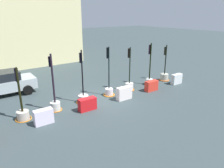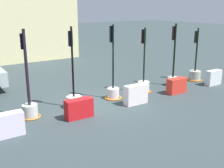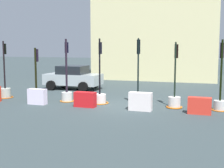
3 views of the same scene
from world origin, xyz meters
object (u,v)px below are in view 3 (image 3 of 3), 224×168
(traffic_light_1, at_px, (36,91))
(construction_barrier_4, at_px, (200,106))
(traffic_light_6, at_px, (220,98))
(construction_barrier_2, at_px, (85,100))
(traffic_light_3, at_px, (100,95))
(construction_barrier_3, at_px, (140,102))
(traffic_light_4, at_px, (138,96))
(traffic_light_5, at_px, (175,97))
(traffic_light_0, at_px, (5,89))
(traffic_light_2, at_px, (67,90))
(construction_barrier_1, at_px, (37,97))
(car_silver_hatchback, at_px, (73,77))

(traffic_light_1, xyz_separation_m, construction_barrier_4, (9.13, -1.07, -0.14))
(traffic_light_6, relative_size, construction_barrier_2, 3.05)
(traffic_light_3, bearing_deg, traffic_light_1, -179.09)
(traffic_light_6, bearing_deg, construction_barrier_4, -129.23)
(construction_barrier_3, relative_size, construction_barrier_4, 1.06)
(traffic_light_4, height_order, construction_barrier_4, traffic_light_4)
(traffic_light_1, xyz_separation_m, traffic_light_5, (7.87, 0.05, 0.01))
(traffic_light_0, distance_m, construction_barrier_2, 5.81)
(traffic_light_3, bearing_deg, traffic_light_5, -0.20)
(traffic_light_1, relative_size, traffic_light_2, 0.86)
(traffic_light_0, height_order, construction_barrier_3, traffic_light_0)
(traffic_light_0, bearing_deg, construction_barrier_4, -5.89)
(traffic_light_2, height_order, construction_barrier_4, traffic_light_2)
(traffic_light_0, bearing_deg, construction_barrier_3, -8.23)
(traffic_light_6, bearing_deg, traffic_light_5, 179.92)
(construction_barrier_2, bearing_deg, traffic_light_5, 14.77)
(traffic_light_5, xyz_separation_m, construction_barrier_2, (-4.38, -1.15, -0.16))
(construction_barrier_1, xyz_separation_m, construction_barrier_3, (5.62, 0.04, 0.03))
(traffic_light_6, relative_size, car_silver_hatchback, 0.85)
(construction_barrier_3, xyz_separation_m, car_silver_hatchback, (-6.23, 5.88, 0.41))
(traffic_light_3, bearing_deg, traffic_light_6, -0.16)
(traffic_light_3, relative_size, construction_barrier_2, 3.13)
(traffic_light_0, relative_size, traffic_light_3, 0.97)
(construction_barrier_4, relative_size, car_silver_hatchback, 0.26)
(traffic_light_5, relative_size, car_silver_hatchback, 0.82)
(traffic_light_0, relative_size, traffic_light_6, 0.99)
(traffic_light_2, relative_size, construction_barrier_4, 3.29)
(traffic_light_4, distance_m, construction_barrier_4, 3.36)
(traffic_light_6, relative_size, construction_barrier_4, 3.22)
(construction_barrier_4, bearing_deg, traffic_light_3, 167.87)
(traffic_light_1, bearing_deg, traffic_light_6, 0.25)
(traffic_light_1, distance_m, construction_barrier_2, 3.66)
(traffic_light_2, bearing_deg, traffic_light_1, -178.55)
(traffic_light_6, bearing_deg, construction_barrier_1, -172.50)
(construction_barrier_4, xyz_separation_m, car_silver_hatchback, (-8.98, 5.81, 0.47))
(traffic_light_2, height_order, construction_barrier_1, traffic_light_2)
(traffic_light_3, bearing_deg, traffic_light_2, -179.63)
(traffic_light_6, distance_m, car_silver_hatchback, 10.95)
(traffic_light_3, xyz_separation_m, construction_barrier_4, (5.26, -1.13, -0.09))
(traffic_light_2, xyz_separation_m, construction_barrier_3, (4.47, -1.19, -0.18))
(traffic_light_5, height_order, construction_barrier_3, traffic_light_5)
(construction_barrier_2, height_order, construction_barrier_4, construction_barrier_4)
(traffic_light_1, height_order, traffic_light_5, traffic_light_5)
(traffic_light_5, height_order, traffic_light_6, traffic_light_6)
(construction_barrier_2, bearing_deg, construction_barrier_3, -0.66)
(construction_barrier_2, bearing_deg, construction_barrier_1, -178.52)
(construction_barrier_1, xyz_separation_m, construction_barrier_2, (2.73, 0.07, -0.03))
(traffic_light_4, height_order, construction_barrier_3, traffic_light_4)
(construction_barrier_4, bearing_deg, construction_barrier_2, -179.61)
(traffic_light_0, distance_m, construction_barrier_4, 11.38)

